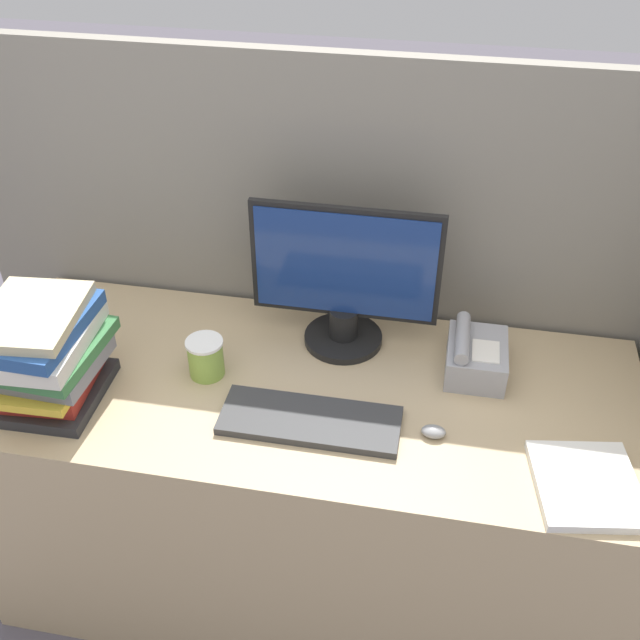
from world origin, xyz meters
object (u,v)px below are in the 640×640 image
keyboard (310,420)px  desk_telephone (475,356)px  book_stack (48,353)px  coffee_cup (206,357)px  monitor (345,284)px  mouse (434,432)px

keyboard → desk_telephone: 0.46m
book_stack → keyboard: bearing=2.1°
coffee_cup → book_stack: 0.38m
keyboard → book_stack: (-0.63, -0.02, 0.13)m
monitor → book_stack: 0.75m
monitor → mouse: (0.26, -0.32, -0.17)m
book_stack → desk_telephone: (1.01, 0.29, -0.09)m
coffee_cup → keyboard: bearing=-23.8°
mouse → coffee_cup: (-0.59, 0.12, 0.04)m
book_stack → monitor: bearing=28.3°
keyboard → coffee_cup: bearing=156.2°
keyboard → book_stack: size_ratio=1.41×
monitor → desk_telephone: (0.35, -0.06, -0.14)m
mouse → desk_telephone: size_ratio=0.30×
monitor → coffee_cup: (-0.32, -0.20, -0.13)m
mouse → coffee_cup: coffee_cup is taller
mouse → coffee_cup: size_ratio=0.55×
monitor → coffee_cup: 0.40m
coffee_cup → book_stack: bearing=-155.4°
keyboard → desk_telephone: (0.38, 0.27, 0.04)m
keyboard → desk_telephone: bearing=35.4°
monitor → keyboard: monitor is taller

